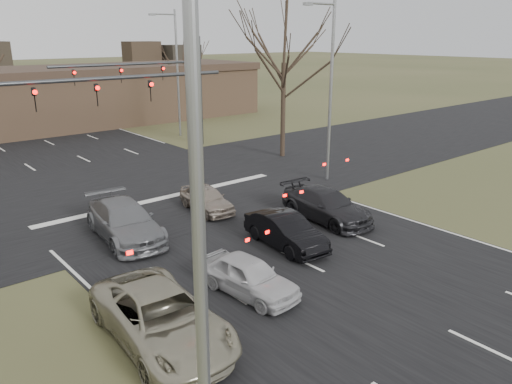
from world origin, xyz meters
TOP-DOWN VIEW (x-y plane):
  - ground at (0.00, 0.00)m, footprint 360.00×360.00m
  - road_cross at (0.00, 15.00)m, footprint 200.00×14.00m
  - building at (2.00, 38.00)m, footprint 42.40×10.40m
  - mast_arm_near at (-5.23, 13.00)m, footprint 12.12×0.24m
  - mast_arm_far at (6.18, 23.00)m, footprint 11.12×0.24m
  - streetlight_left at (-8.82, -4.00)m, footprint 2.34×0.25m
  - streetlight_right_near at (8.82, 10.00)m, footprint 2.34×0.25m
  - streetlight_right_far at (9.32, 27.00)m, footprint 2.34×0.25m
  - tree_right_near at (11.00, 16.00)m, footprint 6.90×6.90m
  - tree_right_far at (15.00, 35.00)m, footprint 5.40×5.40m
  - car_silver_suv at (-6.50, 1.89)m, footprint 2.82×5.50m
  - car_white_sedan at (-3.00, 2.46)m, footprint 1.86×3.81m
  - car_black_hatch at (0.50, 4.46)m, footprint 1.81×4.13m
  - car_charcoal_sedan at (4.00, 5.49)m, footprint 2.36×4.98m
  - car_grey_ahead at (-4.00, 9.33)m, footprint 2.74×5.45m
  - car_silver_ahead at (0.50, 9.96)m, footprint 1.86×3.75m

SIDE VIEW (x-z plane):
  - ground at x=0.00m, z-range 0.00..0.00m
  - road_cross at x=0.00m, z-range 0.00..0.03m
  - car_silver_ahead at x=0.50m, z-range 0.00..1.23m
  - car_white_sedan at x=-3.00m, z-range 0.00..1.25m
  - car_black_hatch at x=0.50m, z-range 0.00..1.32m
  - car_charcoal_sedan at x=4.00m, z-range 0.00..1.40m
  - car_silver_suv at x=-6.50m, z-range 0.00..1.49m
  - car_grey_ahead at x=-4.00m, z-range 0.00..1.52m
  - building at x=2.00m, z-range 0.02..5.32m
  - mast_arm_far at x=6.18m, z-range 1.02..9.02m
  - mast_arm_near at x=-5.23m, z-range 1.07..9.07m
  - streetlight_left at x=-8.82m, z-range 0.59..10.59m
  - streetlight_right_near at x=8.82m, z-range 0.59..10.59m
  - streetlight_right_far at x=9.32m, z-range 0.59..10.59m
  - tree_right_far at x=15.00m, z-range 2.46..11.46m
  - tree_right_near at x=11.00m, z-range 3.15..14.65m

